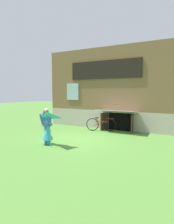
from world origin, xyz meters
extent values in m
plane|color=#4C7F33|center=(0.00, 0.00, 0.00)|extent=(60.00, 60.00, 0.00)
cube|color=#ADA393|center=(0.00, 5.28, 0.58)|extent=(8.17, 4.55, 1.16)
cube|color=brown|center=(0.00, 5.28, 3.10)|extent=(8.17, 4.55, 3.88)
cube|color=black|center=(0.00, 2.96, 3.66)|extent=(4.58, 0.08, 1.10)
cube|color=#9EB7C6|center=(0.00, 2.98, 3.66)|extent=(4.42, 0.04, 0.98)
cube|color=#9EB7C6|center=(-2.31, 2.97, 2.32)|extent=(0.90, 0.06, 1.10)
cube|color=black|center=(1.03, 2.98, 0.53)|extent=(1.40, 0.03, 1.05)
cube|color=#3D2B1E|center=(0.18, 2.70, 0.53)|extent=(0.26, 0.69, 1.05)
cube|color=#3D2B1E|center=(1.88, 2.70, 0.53)|extent=(0.18, 0.70, 1.05)
cube|color=#B2B2B7|center=(1.03, 2.45, 1.21)|extent=(2.24, 1.09, 0.18)
cylinder|color=teal|center=(-0.74, -1.58, 0.40)|extent=(0.14, 0.14, 0.81)
cylinder|color=teal|center=(-0.58, -1.58, 0.40)|extent=(0.14, 0.14, 0.81)
cone|color=teal|center=(-0.66, -1.58, 0.52)|extent=(0.52, 0.52, 0.61)
cube|color=#3366B7|center=(-0.66, -1.58, 1.09)|extent=(0.34, 0.20, 0.57)
cylinder|color=#3366B7|center=(-0.88, -1.68, 1.12)|extent=(0.17, 0.32, 0.53)
cylinder|color=#3366B7|center=(-0.44, -1.68, 1.12)|extent=(0.17, 0.32, 0.53)
cube|color=maroon|center=(-0.66, -1.64, 1.33)|extent=(0.20, 0.08, 0.36)
sphere|color=#D8AD8E|center=(-0.66, -1.58, 1.49)|extent=(0.22, 0.22, 0.22)
pyramid|color=#2DB2CC|center=(-0.25, -2.10, 1.21)|extent=(0.83, 0.73, 0.39)
cylinder|color=beige|center=(-0.31, -1.83, 0.99)|extent=(0.01, 0.52, 0.33)
cylinder|color=#2DB2CC|center=(-0.21, -1.88, 0.39)|extent=(0.03, 0.03, 0.78)
torus|color=black|center=(0.61, 2.47, 0.37)|extent=(0.72, 0.28, 0.75)
torus|color=black|center=(-0.36, 2.14, 0.37)|extent=(0.72, 0.28, 0.75)
cylinder|color=red|center=(0.13, 2.31, 0.57)|extent=(0.74, 0.28, 0.04)
cylinder|color=red|center=(0.13, 2.31, 0.45)|extent=(0.80, 0.31, 0.30)
cylinder|color=red|center=(-0.11, 2.22, 0.57)|extent=(0.04, 0.04, 0.42)
cube|color=black|center=(-0.11, 2.22, 0.78)|extent=(0.20, 0.08, 0.05)
cylinder|color=red|center=(0.61, 2.47, 0.75)|extent=(0.43, 0.17, 0.03)
camera|label=1|loc=(5.04, -8.13, 2.31)|focal=31.52mm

